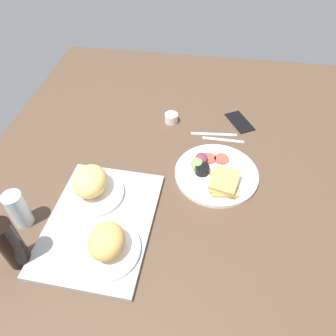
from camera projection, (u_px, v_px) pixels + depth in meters
ground_plane at (175, 183)px, 116.30cm from camera, size 190.00×150.00×3.00cm
serving_tray at (100, 222)px, 102.02cm from camera, size 46.18×34.63×1.60cm
bread_plate_near at (106, 244)px, 91.31cm from camera, size 20.54×20.54×9.78cm
bread_plate_far at (91, 185)px, 105.97cm from camera, size 20.35×20.35×10.40cm
plate_with_salad at (215, 173)px, 115.33cm from camera, size 30.50×30.50×5.40cm
drinking_glass at (18, 210)px, 98.12cm from camera, size 6.01×6.01×13.43cm
soda_bottle at (10, 244)px, 87.11cm from camera, size 6.40×6.40×18.38cm
espresso_cup at (171, 118)px, 137.10cm from camera, size 5.60×5.60×4.00cm
fork at (223, 140)px, 130.06cm from camera, size 1.61×17.02×0.50cm
knife at (214, 134)px, 132.50cm from camera, size 3.13×19.05×0.50cm
cell_phone at (240, 122)px, 137.93cm from camera, size 16.07×13.42×0.80cm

